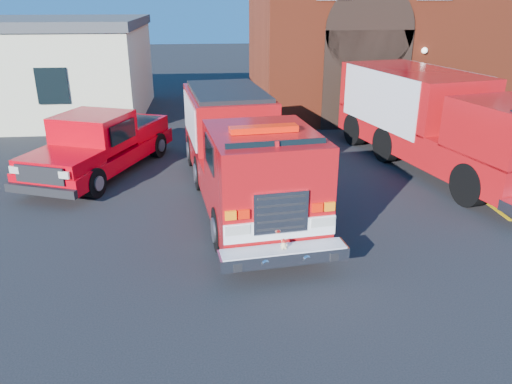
{
  "coord_description": "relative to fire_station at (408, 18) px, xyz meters",
  "views": [
    {
      "loc": [
        -0.94,
        -11.2,
        5.26
      ],
      "look_at": [
        0.0,
        -1.2,
        1.3
      ],
      "focal_mm": 35.0,
      "sensor_mm": 36.0,
      "label": 1
    }
  ],
  "objects": [
    {
      "name": "parking_stripe_near",
      "position": [
        -2.49,
        -12.98,
        -4.25
      ],
      "size": [
        0.12,
        3.0,
        0.01
      ],
      "primitive_type": "cube",
      "color": "yellow",
      "rests_on": "ground"
    },
    {
      "name": "secondary_truck",
      "position": [
        -2.66,
        -10.14,
        -2.65
      ],
      "size": [
        4.73,
        9.47,
        2.95
      ],
      "color": "black",
      "rests_on": "ground"
    },
    {
      "name": "ground",
      "position": [
        -8.99,
        -13.98,
        -4.25
      ],
      "size": [
        100.0,
        100.0,
        0.0
      ],
      "primitive_type": "plane",
      "color": "black",
      "rests_on": "ground"
    },
    {
      "name": "parking_stripe_far",
      "position": [
        -2.49,
        -6.98,
        -4.25
      ],
      "size": [
        0.12,
        3.0,
        0.01
      ],
      "primitive_type": "cube",
      "color": "yellow",
      "rests_on": "ground"
    },
    {
      "name": "fire_station",
      "position": [
        0.0,
        0.0,
        0.0
      ],
      "size": [
        15.2,
        10.2,
        8.45
      ],
      "color": "maroon",
      "rests_on": "ground"
    },
    {
      "name": "fire_engine",
      "position": [
        -9.13,
        -12.29,
        -2.86
      ],
      "size": [
        3.48,
        8.98,
        2.69
      ],
      "color": "black",
      "rests_on": "ground"
    },
    {
      "name": "side_building",
      "position": [
        -17.99,
        -0.99,
        -2.05
      ],
      "size": [
        10.2,
        8.2,
        4.35
      ],
      "color": "beige",
      "rests_on": "ground"
    },
    {
      "name": "pickup_truck",
      "position": [
        -13.37,
        -9.73,
        -3.33
      ],
      "size": [
        4.16,
        6.33,
        1.95
      ],
      "color": "black",
      "rests_on": "ground"
    },
    {
      "name": "parking_stripe_mid",
      "position": [
        -2.49,
        -9.98,
        -4.25
      ],
      "size": [
        0.12,
        3.0,
        0.01
      ],
      "primitive_type": "cube",
      "color": "yellow",
      "rests_on": "ground"
    }
  ]
}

